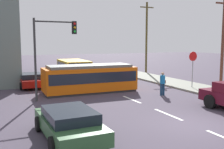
{
  "coord_description": "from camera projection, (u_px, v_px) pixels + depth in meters",
  "views": [
    {
      "loc": [
        -8.26,
        -9.2,
        3.8
      ],
      "look_at": [
        -0.4,
        8.29,
        1.44
      ],
      "focal_mm": 42.65,
      "sensor_mm": 36.0,
      "label": 1
    }
  ],
  "objects": [
    {
      "name": "lane_stripe_3",
      "position": [
        85.0,
        80.0,
        26.4
      ],
      "size": [
        0.16,
        2.4,
        0.01
      ],
      "primitive_type": "cube",
      "color": "silver",
      "rests_on": "ground"
    },
    {
      "name": "stop_sign",
      "position": [
        193.0,
        62.0,
        21.33
      ],
      "size": [
        0.76,
        0.07,
        2.88
      ],
      "color": "gray",
      "rests_on": "sidewalk_curb_right"
    },
    {
      "name": "sidewalk_curb_right",
      "position": [
        210.0,
        91.0,
        20.34
      ],
      "size": [
        3.2,
        36.0,
        0.14
      ],
      "primitive_type": "cube",
      "color": "gray",
      "rests_on": "ground"
    },
    {
      "name": "utility_pole_mid",
      "position": [
        146.0,
        37.0,
        32.23
      ],
      "size": [
        1.8,
        0.24,
        8.5
      ],
      "color": "brown",
      "rests_on": "ground"
    },
    {
      "name": "lane_stripe_1",
      "position": [
        168.0,
        114.0,
        13.96
      ],
      "size": [
        0.16,
        2.4,
        0.01
      ],
      "primitive_type": "cube",
      "color": "silver",
      "rests_on": "ground"
    },
    {
      "name": "city_bus",
      "position": [
        74.0,
        68.0,
        27.95
      ],
      "size": [
        2.69,
        5.32,
        1.87
      ],
      "color": "gold",
      "rests_on": "ground"
    },
    {
      "name": "ground_plane",
      "position": [
        108.0,
        90.0,
        21.2
      ],
      "size": [
        120.0,
        120.0,
        0.0
      ],
      "primitive_type": "plane",
      "color": "#453C4C"
    },
    {
      "name": "parked_sedan_near",
      "position": [
        69.0,
        123.0,
        10.48
      ],
      "size": [
        2.18,
        4.47,
        1.19
      ],
      "color": "#325E34",
      "rests_on": "ground"
    },
    {
      "name": "lane_stripe_4",
      "position": [
        69.0,
        74.0,
        31.83
      ],
      "size": [
        0.16,
        2.4,
        0.01
      ],
      "primitive_type": "cube",
      "color": "silver",
      "rests_on": "ground"
    },
    {
      "name": "lane_stripe_2",
      "position": [
        132.0,
        99.0,
        17.58
      ],
      "size": [
        0.16,
        2.4,
        0.01
      ],
      "primitive_type": "cube",
      "color": "silver",
      "rests_on": "ground"
    },
    {
      "name": "utility_pole_near",
      "position": [
        223.0,
        41.0,
        21.31
      ],
      "size": [
        1.8,
        0.24,
        7.41
      ],
      "color": "brown",
      "rests_on": "ground"
    },
    {
      "name": "parked_sedan_mid",
      "position": [
        31.0,
        80.0,
        22.26
      ],
      "size": [
        1.99,
        4.05,
        1.19
      ],
      "color": "maroon",
      "rests_on": "ground"
    },
    {
      "name": "streetcar_tram",
      "position": [
        90.0,
        78.0,
        20.18
      ],
      "size": [
        6.94,
        2.64,
        2.07
      ],
      "color": "#E45C0C",
      "rests_on": "ground"
    },
    {
      "name": "traffic_light_mast",
      "position": [
        52.0,
        44.0,
        17.09
      ],
      "size": [
        2.79,
        0.33,
        5.28
      ],
      "color": "#333333",
      "rests_on": "ground"
    },
    {
      "name": "pedestrian_crossing",
      "position": [
        163.0,
        82.0,
        18.86
      ],
      "size": [
        0.51,
        0.36,
        1.67
      ],
      "color": "navy",
      "rests_on": "ground"
    }
  ]
}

